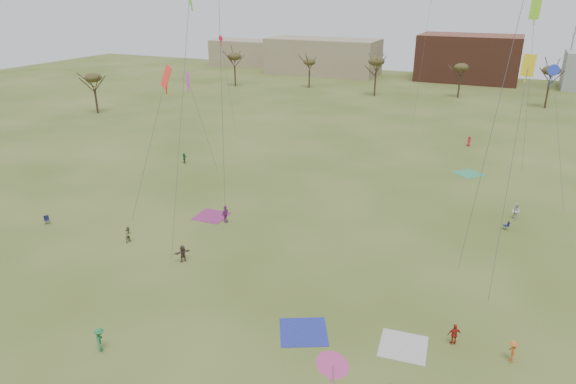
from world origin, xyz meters
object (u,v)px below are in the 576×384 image
at_px(spectator_fore_a, 454,334).
at_px(camp_chair_right, 506,227).
at_px(flyer_near_center, 100,340).
at_px(camp_chair_left, 47,221).

distance_m(spectator_fore_a, camp_chair_right, 21.21).
height_order(flyer_near_center, camp_chair_right, flyer_near_center).
bearing_deg(camp_chair_right, flyer_near_center, -55.26).
distance_m(flyer_near_center, spectator_fore_a, 24.25).
bearing_deg(camp_chair_left, camp_chair_right, -31.06).
bearing_deg(flyer_near_center, camp_chair_left, 15.58).
xyz_separation_m(spectator_fore_a, camp_chair_right, (2.53, 21.05, -0.55)).
bearing_deg(spectator_fore_a, flyer_near_center, -0.45).
relative_size(spectator_fore_a, camp_chair_right, 1.86).
relative_size(spectator_fore_a, camp_chair_left, 1.86).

